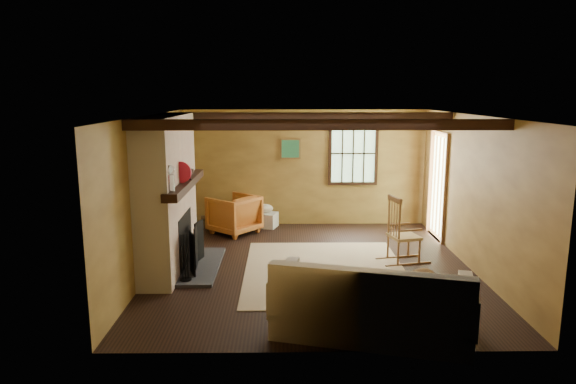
{
  "coord_description": "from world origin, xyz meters",
  "views": [
    {
      "loc": [
        -0.47,
        -7.81,
        2.73
      ],
      "look_at": [
        -0.37,
        0.4,
        1.14
      ],
      "focal_mm": 32.0,
      "sensor_mm": 36.0,
      "label": 1
    }
  ],
  "objects_px": {
    "sofa": "(372,309)",
    "laundry_basket": "(264,220)",
    "armchair": "(234,214)",
    "rocking_chair": "(402,234)",
    "fireplace": "(169,200)"
  },
  "relations": [
    {
      "from": "fireplace",
      "to": "laundry_basket",
      "type": "xyz_separation_m",
      "value": [
        1.39,
        2.51,
        -0.95
      ]
    },
    {
      "from": "fireplace",
      "to": "rocking_chair",
      "type": "height_order",
      "value": "fireplace"
    },
    {
      "from": "laundry_basket",
      "to": "armchair",
      "type": "relative_size",
      "value": 0.6
    },
    {
      "from": "armchair",
      "to": "rocking_chair",
      "type": "bearing_deg",
      "value": 98.43
    },
    {
      "from": "laundry_basket",
      "to": "fireplace",
      "type": "bearing_deg",
      "value": -118.96
    },
    {
      "from": "sofa",
      "to": "armchair",
      "type": "distance_m",
      "value": 4.8
    },
    {
      "from": "rocking_chair",
      "to": "sofa",
      "type": "xyz_separation_m",
      "value": [
        -0.94,
        -2.6,
        -0.14
      ]
    },
    {
      "from": "armchair",
      "to": "fireplace",
      "type": "bearing_deg",
      "value": 18.3
    },
    {
      "from": "fireplace",
      "to": "armchair",
      "type": "xyz_separation_m",
      "value": [
        0.81,
        2.03,
        -0.72
      ]
    },
    {
      "from": "armchair",
      "to": "sofa",
      "type": "bearing_deg",
      "value": 64.13
    },
    {
      "from": "sofa",
      "to": "laundry_basket",
      "type": "distance_m",
      "value": 5.05
    },
    {
      "from": "fireplace",
      "to": "sofa",
      "type": "bearing_deg",
      "value": -40.31
    },
    {
      "from": "sofa",
      "to": "rocking_chair",
      "type": "bearing_deg",
      "value": 85.32
    },
    {
      "from": "fireplace",
      "to": "rocking_chair",
      "type": "bearing_deg",
      "value": 3.82
    },
    {
      "from": "fireplace",
      "to": "armchair",
      "type": "height_order",
      "value": "fireplace"
    }
  ]
}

